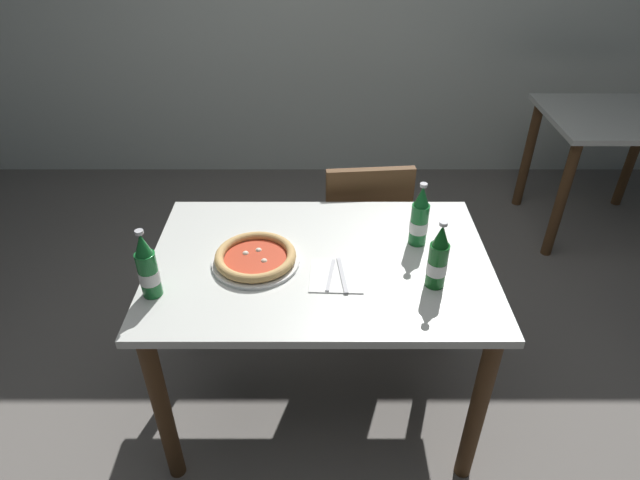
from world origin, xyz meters
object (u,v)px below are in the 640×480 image
beer_bottle_right (419,219)px  beer_bottle_left (148,268)px  pizza_margherita_near (256,258)px  beer_bottle_center (438,259)px  dining_table_background (611,141)px  napkin_with_cutlery (336,276)px  chair_behind_table (363,228)px  dining_table_main (320,285)px

beer_bottle_right → beer_bottle_left: bearing=-162.1°
pizza_margherita_near → beer_bottle_center: bearing=-11.3°
pizza_margherita_near → dining_table_background: bearing=35.7°
beer_bottle_right → napkin_with_cutlery: bearing=-146.4°
dining_table_background → beer_bottle_right: (-1.33, -1.25, 0.26)m
chair_behind_table → beer_bottle_left: bearing=41.8°
beer_bottle_left → dining_table_background: bearing=34.7°
dining_table_main → beer_bottle_center: bearing=-19.9°
chair_behind_table → beer_bottle_left: (-0.75, -0.79, 0.37)m
dining_table_background → pizza_margherita_near: size_ratio=2.60×
pizza_margherita_near → beer_bottle_left: bearing=-152.1°
dining_table_main → beer_bottle_left: 0.61m
dining_table_main → chair_behind_table: size_ratio=1.41×
dining_table_background → beer_bottle_center: size_ratio=3.24×
dining_table_main → beer_bottle_center: size_ratio=4.86×
dining_table_background → napkin_with_cutlery: (-1.63, -1.45, 0.16)m
beer_bottle_center → chair_behind_table: bearing=103.1°
pizza_margherita_near → beer_bottle_center: 0.62m
chair_behind_table → pizza_margherita_near: size_ratio=2.77×
pizza_margherita_near → napkin_with_cutlery: (0.28, -0.08, -0.02)m
dining_table_main → chair_behind_table: 0.66m
dining_table_main → pizza_margherita_near: bearing=-175.8°
pizza_margherita_near → chair_behind_table: bearing=55.5°
dining_table_main → beer_bottle_right: bearing=16.6°
beer_bottle_center → beer_bottle_right: bearing=95.2°
dining_table_main → dining_table_background: 2.17m
chair_behind_table → pizza_margherita_near: chair_behind_table is taller
pizza_margherita_near → beer_bottle_center: (0.60, -0.12, 0.08)m
dining_table_background → beer_bottle_center: 2.00m
dining_table_main → beer_bottle_right: 0.43m
beer_bottle_center → napkin_with_cutlery: beer_bottle_center is taller
beer_bottle_left → pizza_margherita_near: bearing=27.9°
beer_bottle_left → beer_bottle_center: size_ratio=1.00×
beer_bottle_right → dining_table_main: bearing=-163.4°
chair_behind_table → napkin_with_cutlery: 0.77m
beer_bottle_left → beer_bottle_right: same height
dining_table_main → beer_bottle_left: bearing=-161.2°
beer_bottle_center → napkin_with_cutlery: size_ratio=1.30×
napkin_with_cutlery → beer_bottle_right: bearing=33.6°
dining_table_background → pizza_margherita_near: bearing=-144.3°
beer_bottle_left → beer_bottle_center: (0.92, 0.05, 0.00)m
dining_table_main → dining_table_background: same height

